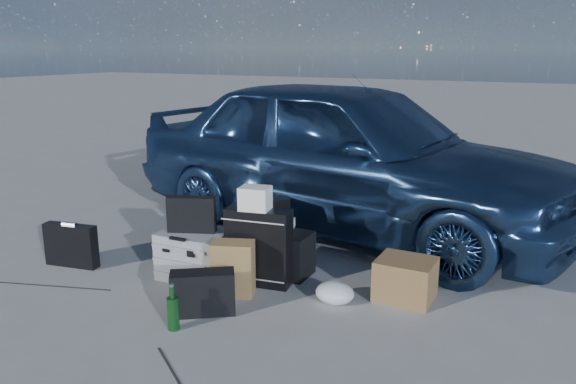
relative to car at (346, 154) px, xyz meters
The scene contains 16 objects.
ground 2.27m from the car, 99.90° to the right, with size 60.00×60.00×0.00m, color #A1A09C.
car is the anchor object (origin of this frame).
pelican_case 1.97m from the car, 108.62° to the right, with size 0.53×0.44×0.39m, color #A7AAAD.
laptop_bag 1.92m from the car, 108.86° to the right, with size 0.39×0.10×0.29m, color black.
briefcase 2.76m from the car, 129.03° to the right, with size 0.48×0.11×0.37m, color black.
suitcase_left 1.28m from the car, 103.97° to the right, with size 0.45×0.16×0.59m, color black.
suitcase_right 1.74m from the car, 92.19° to the right, with size 0.52×0.19×0.62m, color black.
white_carton 1.70m from the car, 92.67° to the right, with size 0.23×0.18×0.18m, color white.
duffel_bag 1.54m from the car, 94.92° to the right, with size 0.72×0.31×0.36m, color black.
flat_box_white 1.48m from the car, 95.43° to the right, with size 0.43×0.32×0.08m, color white.
flat_box_black 1.45m from the car, 95.61° to the right, with size 0.30×0.21×0.06m, color black.
kraft_bag 2.03m from the car, 94.07° to the right, with size 0.32×0.19×0.42m, color #A78A49.
cardboard_box 1.88m from the car, 53.41° to the right, with size 0.41×0.36×0.31m, color brown.
plastic_bag 1.97m from the car, 70.50° to the right, with size 0.29×0.25×0.16m, color silver.
messenger_bag 2.40m from the car, 93.81° to the right, with size 0.45×0.17×0.31m, color black.
green_bottle 2.68m from the car, 94.25° to the right, with size 0.08×0.08×0.31m, color #0D3412.
Camera 1 is at (2.42, -3.19, 1.84)m, focal length 35.00 mm.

